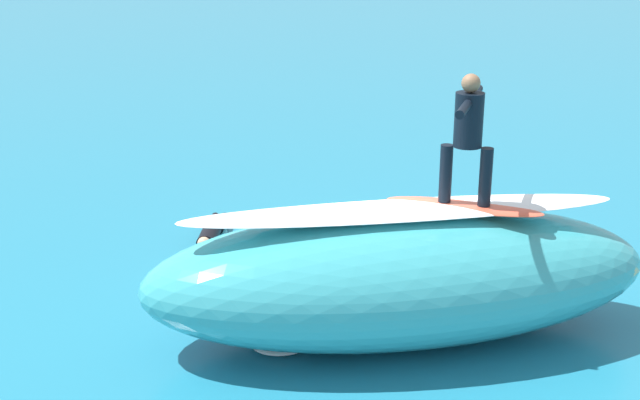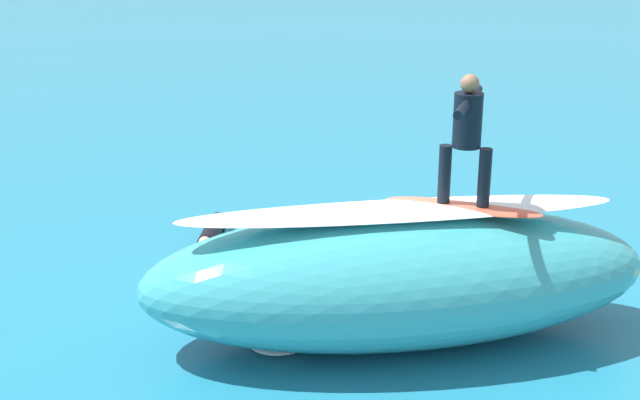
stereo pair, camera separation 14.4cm
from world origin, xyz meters
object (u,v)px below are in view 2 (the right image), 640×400
(surfboard_riding, at_px, (463,207))
(surfer_paddling, at_px, (212,232))
(surfer_riding, at_px, (467,130))
(surfboard_paddling, at_px, (211,246))

(surfboard_riding, height_order, surfer_paddling, surfboard_riding)
(surfboard_riding, xyz_separation_m, surfer_riding, (-0.00, 0.00, 1.03))
(surfer_riding, xyz_separation_m, surfboard_paddling, (2.26, -4.17, -2.78))
(surfboard_riding, distance_m, surfboard_paddling, 5.05)
(surfboard_paddling, bearing_deg, surfer_riding, 54.22)
(surfboard_paddling, distance_m, surfer_paddling, 0.23)
(surfboard_riding, distance_m, surfer_paddling, 5.07)
(surfboard_riding, relative_size, surfboard_paddling, 1.02)
(surfboard_riding, relative_size, surfer_riding, 1.21)
(surfboard_paddling, bearing_deg, surfboard_riding, 54.22)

